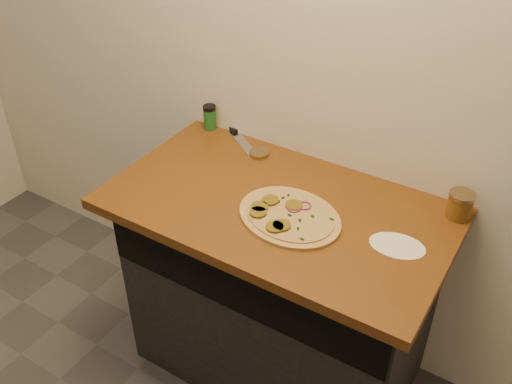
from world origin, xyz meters
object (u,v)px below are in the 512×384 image
Objects in this scene: pizza at (288,216)px; spice_shaker at (210,117)px; salsa_jar at (460,205)px; chefs_knife at (236,134)px.

spice_shaker reaches higher than pizza.
spice_shaker is at bearing 177.38° from salsa_jar.
pizza reaches higher than chefs_knife.
spice_shaker is (-0.12, -0.01, 0.05)m from chefs_knife.
spice_shaker is at bearing 148.26° from pizza.
pizza is 0.58m from chefs_knife.
chefs_knife is 0.13m from spice_shaker.
pizza is at bearing -31.74° from spice_shaker.
chefs_knife is at bearing 5.31° from spice_shaker.
pizza is 0.68m from spice_shaker.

